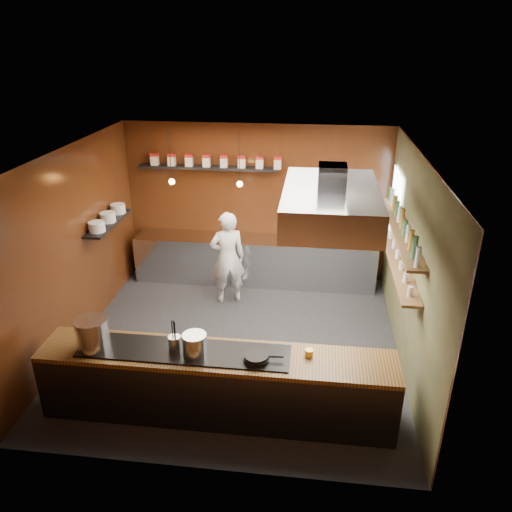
% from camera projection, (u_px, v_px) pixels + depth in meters
% --- Properties ---
extents(floor, '(5.00, 5.00, 0.00)m').
position_uv_depth(floor, '(238.00, 343.00, 7.89)').
color(floor, black).
rests_on(floor, ground).
extents(back_wall, '(5.00, 0.00, 5.00)m').
position_uv_depth(back_wall, '(257.00, 203.00, 9.53)').
color(back_wall, '#351409').
rests_on(back_wall, ground).
extents(left_wall, '(0.00, 5.00, 5.00)m').
position_uv_depth(left_wall, '(73.00, 248.00, 7.55)').
color(left_wall, '#351409').
rests_on(left_wall, ground).
extents(right_wall, '(0.00, 5.00, 5.00)m').
position_uv_depth(right_wall, '(412.00, 266.00, 6.99)').
color(right_wall, '#474828').
rests_on(right_wall, ground).
extents(ceiling, '(5.00, 5.00, 0.00)m').
position_uv_depth(ceiling, '(234.00, 154.00, 6.65)').
color(ceiling, silver).
rests_on(ceiling, back_wall).
extents(window_pane, '(0.00, 1.00, 1.00)m').
position_uv_depth(window_pane, '(396.00, 201.00, 8.37)').
color(window_pane, white).
rests_on(window_pane, right_wall).
extents(prep_counter, '(4.60, 0.65, 0.90)m').
position_uv_depth(prep_counter, '(255.00, 260.00, 9.66)').
color(prep_counter, silver).
rests_on(prep_counter, floor).
extents(pass_counter, '(4.40, 0.72, 0.94)m').
position_uv_depth(pass_counter, '(217.00, 384.00, 6.25)').
color(pass_counter, '#38383D').
rests_on(pass_counter, floor).
extents(tin_shelf, '(2.60, 0.26, 0.04)m').
position_uv_depth(tin_shelf, '(208.00, 168.00, 9.22)').
color(tin_shelf, black).
rests_on(tin_shelf, back_wall).
extents(plate_shelf, '(0.30, 1.40, 0.04)m').
position_uv_depth(plate_shelf, '(109.00, 223.00, 8.41)').
color(plate_shelf, black).
rests_on(plate_shelf, left_wall).
extents(bottle_shelf_upper, '(0.26, 2.80, 0.04)m').
position_uv_depth(bottle_shelf_upper, '(401.00, 230.00, 7.11)').
color(bottle_shelf_upper, brown).
rests_on(bottle_shelf_upper, right_wall).
extents(bottle_shelf_lower, '(0.26, 2.80, 0.04)m').
position_uv_depth(bottle_shelf_lower, '(397.00, 259.00, 7.30)').
color(bottle_shelf_lower, brown).
rests_on(bottle_shelf_lower, right_wall).
extents(extractor_hood, '(1.20, 2.00, 0.72)m').
position_uv_depth(extractor_hood, '(331.00, 203.00, 6.35)').
color(extractor_hood, '#38383D').
rests_on(extractor_hood, ceiling).
extents(pendant_left, '(0.10, 0.10, 0.95)m').
position_uv_depth(pendant_left, '(172.00, 179.00, 8.69)').
color(pendant_left, black).
rests_on(pendant_left, ceiling).
extents(pendant_right, '(0.10, 0.10, 0.95)m').
position_uv_depth(pendant_right, '(240.00, 181.00, 8.56)').
color(pendant_right, black).
rests_on(pendant_right, ceiling).
extents(storage_tins, '(2.43, 0.13, 0.22)m').
position_uv_depth(storage_tins, '(215.00, 161.00, 9.14)').
color(storage_tins, beige).
rests_on(storage_tins, tin_shelf).
extents(plate_stacks, '(0.26, 1.16, 0.16)m').
position_uv_depth(plate_stacks, '(108.00, 217.00, 8.37)').
color(plate_stacks, silver).
rests_on(plate_stacks, plate_shelf).
extents(bottles, '(0.06, 2.66, 0.24)m').
position_uv_depth(bottles, '(402.00, 220.00, 7.05)').
color(bottles, silver).
rests_on(bottles, bottle_shelf_upper).
extents(wine_glasses, '(0.07, 2.37, 0.13)m').
position_uv_depth(wine_glasses, '(398.00, 254.00, 7.27)').
color(wine_glasses, silver).
rests_on(wine_glasses, bottle_shelf_lower).
extents(stockpot_large, '(0.41, 0.41, 0.39)m').
position_uv_depth(stockpot_large, '(92.00, 333.00, 6.08)').
color(stockpot_large, silver).
rests_on(stockpot_large, pass_counter).
extents(stockpot_small, '(0.38, 0.38, 0.27)m').
position_uv_depth(stockpot_small, '(195.00, 345.00, 5.97)').
color(stockpot_small, silver).
rests_on(stockpot_small, pass_counter).
extents(utensil_crock, '(0.19, 0.19, 0.20)m').
position_uv_depth(utensil_crock, '(175.00, 343.00, 6.06)').
color(utensil_crock, silver).
rests_on(utensil_crock, pass_counter).
extents(frying_pan, '(0.48, 0.31, 0.08)m').
position_uv_depth(frying_pan, '(256.00, 358.00, 5.89)').
color(frying_pan, black).
rests_on(frying_pan, pass_counter).
extents(butter_jar, '(0.14, 0.14, 0.09)m').
position_uv_depth(butter_jar, '(309.00, 353.00, 6.00)').
color(butter_jar, yellow).
rests_on(butter_jar, pass_counter).
extents(espresso_machine, '(0.45, 0.43, 0.40)m').
position_uv_depth(espresso_machine, '(329.00, 234.00, 9.18)').
color(espresso_machine, black).
rests_on(espresso_machine, prep_counter).
extents(chef, '(0.72, 0.59, 1.70)m').
position_uv_depth(chef, '(228.00, 258.00, 8.80)').
color(chef, silver).
rests_on(chef, floor).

